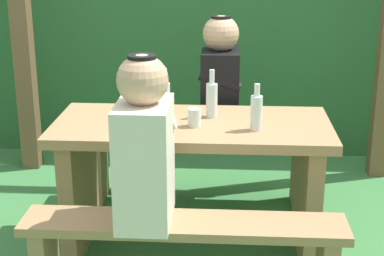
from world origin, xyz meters
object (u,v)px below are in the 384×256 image
person_black_coat (220,81)px  bottle_center (164,98)px  drinking_glass (194,118)px  bottle_right (256,112)px  bench_near (184,247)px  bottle_left (212,99)px  person_white_shirt (144,147)px  bench_far (198,154)px  picnic_table (192,164)px  cell_phone (143,126)px

person_black_coat → bottle_center: bearing=-119.1°
drinking_glass → bottle_right: (0.30, -0.04, 0.05)m
bottle_right → bottle_center: bearing=158.1°
bench_near → bottle_center: 0.84m
bottle_center → bottle_left: bearing=4.5°
bottle_left → person_white_shirt: bearing=-110.9°
drinking_glass → person_black_coat: bearing=79.9°
person_white_shirt → bottle_left: bearing=69.1°
bottle_left → bottle_center: (-0.24, -0.02, 0.01)m
bench_far → drinking_glass: drinking_glass is taller
picnic_table → bench_far: 0.60m
bottle_left → cell_phone: bottle_left is taller
person_white_shirt → bench_far: bearing=82.1°
person_white_shirt → bottle_left: size_ratio=2.88×
bottle_center → bench_near: bearing=-77.4°
bench_near → bottle_left: size_ratio=5.60×
picnic_table → person_black_coat: 0.66m
bottle_right → bottle_center: bottle_center is taller
person_white_shirt → person_black_coat: bearing=75.8°
bottle_left → bench_near: bearing=-98.0°
picnic_table → bottle_left: bottle_left is taller
bench_near → bottle_right: (0.32, 0.47, 0.48)m
bottle_left → bottle_center: 0.24m
bottle_right → picnic_table: bearing=161.1°
person_black_coat → drinking_glass: size_ratio=7.93×
drinking_glass → bottle_center: bearing=138.4°
person_white_shirt → person_black_coat: size_ratio=1.00×
person_white_shirt → bottle_center: bearing=88.8°
person_black_coat → bottle_center: size_ratio=2.78×
drinking_glass → bottle_right: bearing=-7.8°
picnic_table → person_white_shirt: size_ratio=1.95×
person_black_coat → bottle_left: person_black_coat is taller
picnic_table → bottle_right: bottle_right is taller
bench_near → drinking_glass: bearing=88.2°
drinking_glass → bottle_left: size_ratio=0.36×
person_white_shirt → bottle_left: (0.26, 0.68, 0.03)m
person_white_shirt → bottle_right: 0.67m
bench_near → bench_far: bearing=90.0°
person_black_coat → cell_phone: 0.77m
bottle_right → bottle_left: bearing=137.1°
person_white_shirt → person_black_coat: (0.29, 1.16, 0.00)m
bench_far → bottle_right: (0.32, -0.69, 0.48)m
drinking_glass → bench_near: bearing=-91.8°
bench_near → bench_far: 1.16m
bench_near → bottle_center: bottle_center is taller
person_black_coat → bottle_right: (0.19, -0.69, 0.02)m
bottle_left → cell_phone: bearing=-149.7°
person_white_shirt → bottle_right: bearing=44.5°
bottle_right → bottle_center: (-0.46, 0.19, 0.01)m
person_black_coat → person_white_shirt: bearing=-104.2°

